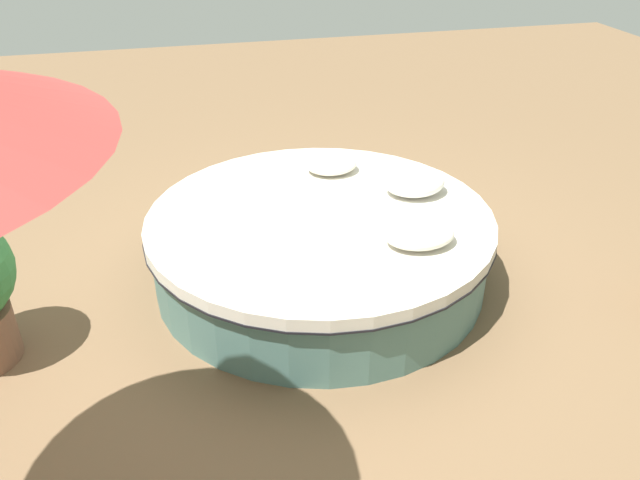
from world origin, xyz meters
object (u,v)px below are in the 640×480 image
at_px(throw_pillow_1, 414,182).
at_px(throw_pillow_2, 331,164).
at_px(round_bed, 320,245).
at_px(throw_pillow_0, 419,234).

height_order(throw_pillow_1, throw_pillow_2, throw_pillow_1).
bearing_deg(throw_pillow_1, round_bed, -168.65).
distance_m(round_bed, throw_pillow_1, 0.91).
xyz_separation_m(throw_pillow_1, throw_pillow_2, (-0.53, 0.56, -0.03)).
distance_m(throw_pillow_1, throw_pillow_2, 0.77).
relative_size(round_bed, throw_pillow_1, 5.32).
relative_size(throw_pillow_1, throw_pillow_2, 1.12).
bearing_deg(throw_pillow_0, throw_pillow_2, 102.14).
bearing_deg(throw_pillow_1, throw_pillow_2, 133.44).
relative_size(round_bed, throw_pillow_2, 5.98).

